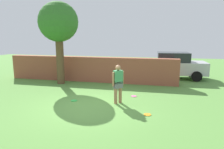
# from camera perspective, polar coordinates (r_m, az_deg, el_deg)

# --- Properties ---
(ground_plane) EXTENTS (40.00, 40.00, 0.00)m
(ground_plane) POSITION_cam_1_polar(r_m,az_deg,el_deg) (8.51, -6.27, -8.67)
(ground_plane) COLOR #568C3D
(brick_wall) EXTENTS (10.56, 0.50, 1.52)m
(brick_wall) POSITION_cam_1_polar(r_m,az_deg,el_deg) (12.93, -6.03, 1.45)
(brick_wall) COLOR brown
(brick_wall) RESTS_ON ground
(tree) EXTENTS (2.25, 2.25, 4.69)m
(tree) POSITION_cam_1_polar(r_m,az_deg,el_deg) (12.49, -14.44, 13.34)
(tree) COLOR brown
(tree) RESTS_ON ground
(person) EXTENTS (0.42, 0.40, 1.62)m
(person) POSITION_cam_1_polar(r_m,az_deg,el_deg) (8.61, 1.66, -2.17)
(person) COLOR #9E704C
(person) RESTS_ON ground
(car) EXTENTS (4.30, 2.13, 1.72)m
(car) POSITION_cam_1_polar(r_m,az_deg,el_deg) (14.39, 16.25, 2.42)
(car) COLOR #B7B7BC
(car) RESTS_ON ground
(frisbee_pink) EXTENTS (0.27, 0.27, 0.02)m
(frisbee_pink) POSITION_cam_1_polar(r_m,az_deg,el_deg) (9.85, 6.00, -5.92)
(frisbee_pink) COLOR pink
(frisbee_pink) RESTS_ON ground
(frisbee_orange) EXTENTS (0.27, 0.27, 0.02)m
(frisbee_orange) POSITION_cam_1_polar(r_m,az_deg,el_deg) (7.72, 9.66, -10.76)
(frisbee_orange) COLOR orange
(frisbee_orange) RESTS_ON ground
(frisbee_green) EXTENTS (0.27, 0.27, 0.02)m
(frisbee_green) POSITION_cam_1_polar(r_m,az_deg,el_deg) (9.31, -10.36, -7.03)
(frisbee_green) COLOR green
(frisbee_green) RESTS_ON ground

